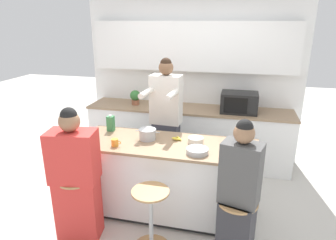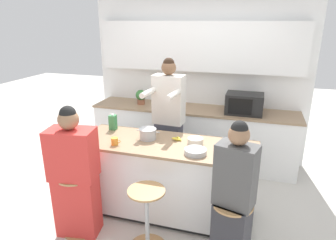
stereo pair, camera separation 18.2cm
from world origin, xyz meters
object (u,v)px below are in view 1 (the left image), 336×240
kitchen_island (167,178)px  bar_stool_leftmost (78,205)px  person_wrapped_blanket (76,179)px  bar_stool_center (151,218)px  microwave (239,102)px  cooking_pot (147,134)px  juice_carton (111,123)px  bar_stool_rightmost (235,230)px  potted_plant (135,97)px  person_seated_near (238,202)px  coffee_cup_near (115,142)px  fruit_bowl (197,151)px  person_cooking (166,125)px  banana_bunch (177,138)px

kitchen_island → bar_stool_leftmost: bearing=-143.4°
kitchen_island → person_wrapped_blanket: person_wrapped_blanket is taller
bar_stool_center → microwave: 2.29m
cooking_pot → juice_carton: (-0.53, 0.17, 0.03)m
bar_stool_rightmost → juice_carton: juice_carton is taller
bar_stool_center → microwave: size_ratio=1.27×
microwave → potted_plant: bearing=178.7°
kitchen_island → juice_carton: juice_carton is taller
kitchen_island → person_seated_near: bearing=-37.2°
cooking_pot → coffee_cup_near: cooking_pot is taller
fruit_bowl → person_cooking: bearing=122.9°
coffee_cup_near → microwave: microwave is taller
kitchen_island → bar_stool_center: kitchen_island is taller
fruit_bowl → coffee_cup_near: coffee_cup_near is taller
kitchen_island → cooking_pot: 0.56m
bar_stool_rightmost → cooking_pot: (-1.05, 0.68, 0.60)m
person_seated_near → coffee_cup_near: (-1.35, 0.41, 0.27)m
bar_stool_leftmost → cooking_pot: size_ratio=2.32×
bar_stool_center → person_cooking: 1.41m
bar_stool_leftmost → juice_carton: (0.04, 0.83, 0.63)m
juice_carton → bar_stool_rightmost: bearing=-28.2°
juice_carton → potted_plant: (-0.10, 1.21, 0.04)m
person_wrapped_blanket → fruit_bowl: (1.18, 0.43, 0.25)m
kitchen_island → microwave: bearing=61.3°
kitchen_island → microwave: size_ratio=3.83×
person_wrapped_blanket → microwave: bearing=43.2°
kitchen_island → person_seated_near: size_ratio=1.40×
person_cooking → cooking_pot: person_cooking is taller
bar_stool_center → person_cooking: person_cooking is taller
bar_stool_leftmost → cooking_pot: (0.57, 0.66, 0.60)m
bar_stool_rightmost → fruit_bowl: (-0.44, 0.43, 0.57)m
fruit_bowl → bar_stool_center: bearing=-129.6°
bar_stool_rightmost → potted_plant: 2.74m
person_cooking → fruit_bowl: bearing=-53.3°
bar_stool_leftmost → banana_bunch: size_ratio=5.03×
coffee_cup_near → fruit_bowl: bearing=1.4°
bar_stool_leftmost → person_cooking: bearing=63.0°
coffee_cup_near → microwave: bearing=51.2°
person_cooking → person_seated_near: 1.63m
cooking_pot → person_cooking: bearing=83.4°
person_cooking → coffee_cup_near: person_cooking is taller
person_wrapped_blanket → potted_plant: bearing=83.1°
person_cooking → bar_stool_leftmost: bearing=-113.2°
juice_carton → coffee_cup_near: bearing=-61.2°
bar_stool_center → potted_plant: 2.35m
microwave → bar_stool_leftmost: bearing=-128.3°
person_seated_near → banana_bunch: 1.06m
coffee_cup_near → potted_plant: bearing=101.9°
bar_stool_rightmost → person_wrapped_blanket: 1.64m
bar_stool_leftmost → person_cooking: 1.51m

